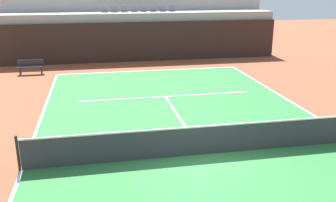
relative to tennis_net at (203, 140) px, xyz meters
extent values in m
plane|color=brown|center=(0.00, 0.00, -0.51)|extent=(80.00, 80.00, 0.00)
cube|color=#2D7238|center=(0.00, 0.00, -0.50)|extent=(11.00, 24.00, 0.01)
cube|color=white|center=(0.00, 11.95, -0.50)|extent=(11.00, 0.10, 0.00)
cube|color=white|center=(-5.45, 0.00, -0.50)|extent=(0.10, 24.00, 0.00)
cube|color=white|center=(0.00, 6.40, -0.50)|extent=(8.26, 0.10, 0.00)
cube|color=white|center=(0.00, 3.20, -0.50)|extent=(0.10, 6.40, 0.00)
cube|color=black|center=(0.00, 15.09, 0.81)|extent=(19.08, 0.30, 2.64)
cube|color=#9E9E99|center=(0.00, 16.44, 1.09)|extent=(19.08, 2.40, 3.20)
cube|color=#9E9E99|center=(0.00, 18.84, 1.61)|extent=(19.08, 2.40, 4.24)
cube|color=slate|center=(-2.38, 16.44, 2.71)|extent=(0.44, 0.44, 0.04)
cube|color=slate|center=(-2.38, 16.64, 2.93)|extent=(0.44, 0.04, 0.40)
cube|color=slate|center=(-1.70, 16.44, 2.71)|extent=(0.44, 0.44, 0.04)
cube|color=slate|center=(-1.70, 16.64, 2.93)|extent=(0.44, 0.04, 0.40)
cube|color=slate|center=(-1.02, 16.44, 2.71)|extent=(0.44, 0.44, 0.04)
cube|color=slate|center=(-1.02, 16.64, 2.93)|extent=(0.44, 0.04, 0.40)
cube|color=slate|center=(-0.34, 16.44, 2.71)|extent=(0.44, 0.44, 0.04)
cube|color=slate|center=(-0.34, 16.64, 2.93)|extent=(0.44, 0.04, 0.40)
cube|color=slate|center=(0.34, 16.44, 2.71)|extent=(0.44, 0.44, 0.04)
cube|color=slate|center=(0.34, 16.64, 2.93)|extent=(0.44, 0.04, 0.40)
cube|color=slate|center=(1.02, 16.44, 2.71)|extent=(0.44, 0.44, 0.04)
cube|color=slate|center=(1.02, 16.64, 2.93)|extent=(0.44, 0.04, 0.40)
cube|color=slate|center=(1.70, 16.44, 2.71)|extent=(0.44, 0.44, 0.04)
cube|color=slate|center=(1.70, 16.64, 2.93)|extent=(0.44, 0.04, 0.40)
cube|color=slate|center=(2.38, 16.44, 2.71)|extent=(0.44, 0.44, 0.04)
cube|color=slate|center=(2.38, 16.64, 2.93)|extent=(0.44, 0.04, 0.40)
cylinder|color=black|center=(-5.50, 0.00, 0.04)|extent=(0.08, 0.08, 1.07)
cube|color=#333338|center=(0.00, 0.00, -0.04)|extent=(10.90, 0.02, 0.92)
cube|color=white|center=(0.00, 0.00, 0.45)|extent=(10.90, 0.04, 0.05)
cube|color=#232328|center=(-6.95, 12.38, -0.06)|extent=(1.50, 0.40, 0.05)
cube|color=#232328|center=(-6.95, 12.56, 0.16)|extent=(1.50, 0.04, 0.36)
cube|color=#2D2D33|center=(-7.55, 12.24, -0.30)|extent=(0.06, 0.06, 0.42)
cube|color=#2D2D33|center=(-6.35, 12.24, -0.30)|extent=(0.06, 0.06, 0.42)
cube|color=#2D2D33|center=(-7.55, 12.52, -0.30)|extent=(0.06, 0.06, 0.42)
cube|color=#2D2D33|center=(-6.35, 12.52, -0.30)|extent=(0.06, 0.06, 0.42)
camera|label=1|loc=(-3.16, -10.40, 4.70)|focal=40.17mm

